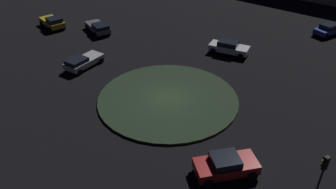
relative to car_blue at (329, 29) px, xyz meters
name	(u,v)px	position (x,y,z in m)	size (l,w,h in m)	color
ground_plane	(168,99)	(0.34, -25.11, -0.73)	(117.86, 117.86, 0.00)	black
roundabout_island	(168,99)	(0.34, -25.11, -0.63)	(12.56, 12.56, 0.20)	#263823
car_blue	(329,29)	(0.00, 0.00, 0.00)	(2.14, 4.00, 1.39)	#1E38A5
car_red	(226,165)	(9.94, -27.27, 0.07)	(3.36, 4.57, 1.54)	red
car_grey	(98,27)	(-17.50, -23.29, -0.02)	(4.44, 2.29, 1.33)	slate
car_white	(229,47)	(-3.34, -14.09, 0.06)	(4.68, 3.66, 1.50)	white
car_yellow	(53,22)	(-22.53, -27.44, 0.05)	(4.28, 2.34, 1.52)	gold
car_silver	(83,61)	(-9.83, -28.77, -0.06)	(3.19, 4.59, 1.26)	silver
traffic_light_east	(321,174)	(15.09, -25.29, 2.40)	(0.36, 0.30, 4.42)	#2D2D2D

